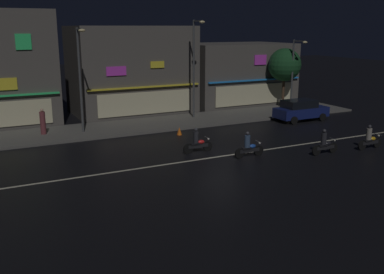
# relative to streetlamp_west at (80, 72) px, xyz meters

# --- Properties ---
(ground_plane) EXTENTS (140.00, 140.00, 0.00)m
(ground_plane) POSITION_rel_streetlamp_west_xyz_m (5.75, -8.84, -4.31)
(ground_plane) COLOR black
(lane_divider_stripe) EXTENTS (33.28, 0.16, 0.01)m
(lane_divider_stripe) POSITION_rel_streetlamp_west_xyz_m (5.75, -8.84, -4.31)
(lane_divider_stripe) COLOR beige
(lane_divider_stripe) RESTS_ON ground
(sidewalk_far) EXTENTS (35.03, 4.94, 0.14)m
(sidewalk_far) POSITION_rel_streetlamp_west_xyz_m (5.75, 0.63, -4.24)
(sidewalk_far) COLOR #5B5954
(sidewalk_far) RESTS_ON ground
(storefront_left_block) EXTENTS (10.14, 6.94, 5.73)m
(storefront_left_block) POSITION_rel_streetlamp_west_xyz_m (16.26, 6.48, -1.45)
(storefront_left_block) COLOR #56514C
(storefront_left_block) RESTS_ON ground
(storefront_center_block) EXTENTS (9.84, 7.13, 7.33)m
(storefront_center_block) POSITION_rel_streetlamp_west_xyz_m (5.75, 6.58, -0.65)
(storefront_center_block) COLOR #56514C
(storefront_center_block) RESTS_ON ground
(streetlamp_west) EXTENTS (0.44, 1.64, 7.06)m
(streetlamp_west) POSITION_rel_streetlamp_west_xyz_m (0.00, 0.00, 0.00)
(streetlamp_west) COLOR #47494C
(streetlamp_west) RESTS_ON sidewalk_far
(streetlamp_mid) EXTENTS (0.44, 1.64, 7.64)m
(streetlamp_mid) POSITION_rel_streetlamp_west_xyz_m (9.24, 1.24, 0.30)
(streetlamp_mid) COLOR #47494C
(streetlamp_mid) RESTS_ON sidewalk_far
(streetlamp_east) EXTENTS (0.44, 1.64, 6.04)m
(streetlamp_east) POSITION_rel_streetlamp_west_xyz_m (18.44, 0.38, -0.53)
(streetlamp_east) COLOR #47494C
(streetlamp_east) RESTS_ON sidewalk_far
(pedestrian_on_sidewalk) EXTENTS (0.37, 0.37, 1.76)m
(pedestrian_on_sidewalk) POSITION_rel_streetlamp_west_xyz_m (-2.56, 0.81, -3.36)
(pedestrian_on_sidewalk) COLOR brown
(pedestrian_on_sidewalk) RESTS_ON sidewalk_far
(street_tree) EXTENTS (2.93, 2.93, 5.29)m
(street_tree) POSITION_rel_streetlamp_west_xyz_m (18.57, 1.91, -0.37)
(street_tree) COLOR #473323
(street_tree) RESTS_ON sidewalk_far
(parked_car_near_kerb) EXTENTS (4.30, 1.98, 1.67)m
(parked_car_near_kerb) POSITION_rel_streetlamp_west_xyz_m (16.46, -3.02, -3.44)
(parked_car_near_kerb) COLOR navy
(parked_car_near_kerb) RESTS_ON ground
(motorcycle_lead) EXTENTS (1.90, 0.60, 1.52)m
(motorcycle_lead) POSITION_rel_streetlamp_west_xyz_m (14.70, -11.49, -3.68)
(motorcycle_lead) COLOR black
(motorcycle_lead) RESTS_ON ground
(motorcycle_following) EXTENTS (1.90, 0.60, 1.52)m
(motorcycle_following) POSITION_rel_streetlamp_west_xyz_m (11.44, -11.13, -3.68)
(motorcycle_following) COLOR black
(motorcycle_following) RESTS_ON ground
(motorcycle_opposite_lane) EXTENTS (1.90, 0.60, 1.52)m
(motorcycle_opposite_lane) POSITION_rel_streetlamp_west_xyz_m (7.13, -9.67, -3.68)
(motorcycle_opposite_lane) COLOR black
(motorcycle_opposite_lane) RESTS_ON ground
(motorcycle_trailing_far) EXTENTS (1.90, 0.60, 1.52)m
(motorcycle_trailing_far) POSITION_rel_streetlamp_west_xyz_m (4.96, -7.50, -3.68)
(motorcycle_trailing_far) COLOR black
(motorcycle_trailing_far) RESTS_ON ground
(traffic_cone) EXTENTS (0.36, 0.36, 0.55)m
(traffic_cone) POSITION_rel_streetlamp_west_xyz_m (5.87, -3.03, -4.04)
(traffic_cone) COLOR orange
(traffic_cone) RESTS_ON ground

